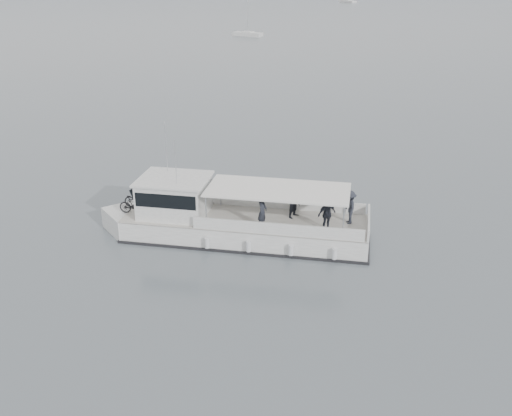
{
  "coord_description": "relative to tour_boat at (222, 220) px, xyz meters",
  "views": [
    {
      "loc": [
        -3.06,
        -27.3,
        12.15
      ],
      "look_at": [
        -0.8,
        -2.68,
        1.6
      ],
      "focal_mm": 40.0,
      "sensor_mm": 36.0,
      "label": 1
    }
  ],
  "objects": [
    {
      "name": "tour_boat",
      "position": [
        0.0,
        0.0,
        0.0
      ],
      "size": [
        13.17,
        6.3,
        5.54
      ],
      "rotation": [
        0.0,
        0.0,
        -0.28
      ],
      "color": "white",
      "rests_on": "ground"
    },
    {
      "name": "ground",
      "position": [
        2.41,
        2.36,
        -0.91
      ],
      "size": [
        1400.0,
        1400.0,
        0.0
      ],
      "primitive_type": "plane",
      "color": "#525A61",
      "rests_on": "ground"
    },
    {
      "name": "moored_fleet",
      "position": [
        4.46,
        190.81,
        -0.55
      ],
      "size": [
        401.61,
        339.52,
        10.0
      ],
      "color": "white",
      "rests_on": "ground"
    }
  ]
}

